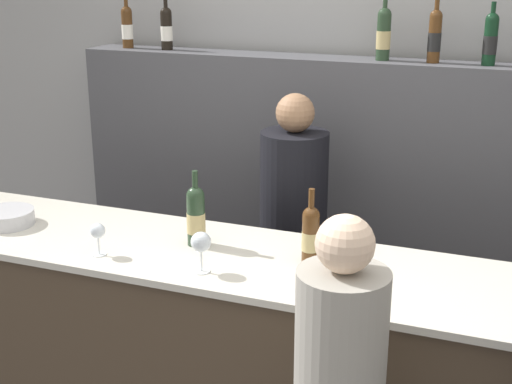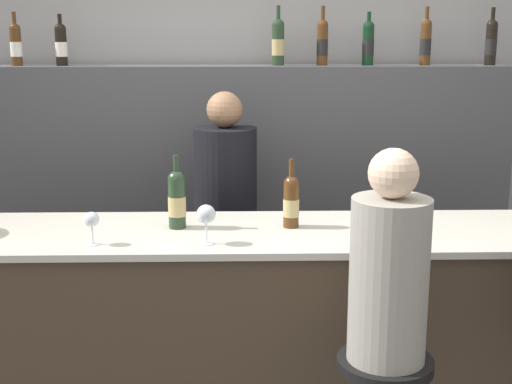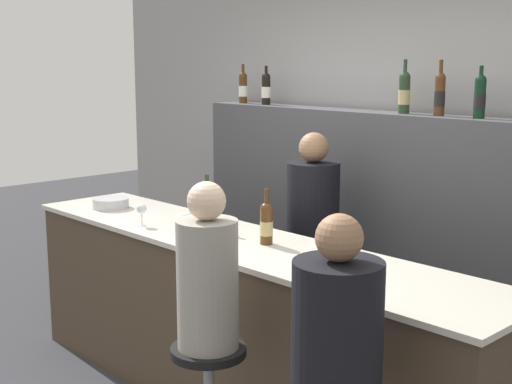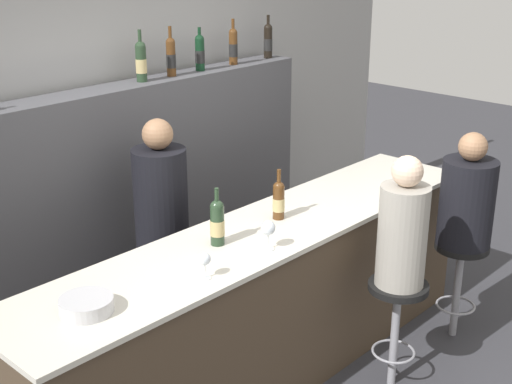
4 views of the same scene
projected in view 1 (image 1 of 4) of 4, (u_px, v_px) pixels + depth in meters
The scene contains 15 objects.
wall_back at pixel (356, 115), 4.16m from camera, with size 6.40×0.05×2.60m.
bar_counter at pixel (265, 367), 3.05m from camera, with size 3.38×0.68×1.00m.
back_bar_cabinet at pixel (344, 203), 4.11m from camera, with size 3.18×0.28×1.66m.
wine_bottle_counter_0 at pixel (196, 215), 3.02m from camera, with size 0.08×0.08×0.33m.
wine_bottle_counter_1 at pixel (311, 234), 2.85m from camera, with size 0.07×0.07×0.31m.
wine_bottle_backbar_0 at pixel (127, 26), 4.28m from camera, with size 0.07×0.07×0.31m.
wine_bottle_backbar_1 at pixel (166, 28), 4.19m from camera, with size 0.07×0.07×0.30m.
wine_bottle_backbar_2 at pixel (384, 33), 3.75m from camera, with size 0.08×0.08×0.35m.
wine_bottle_backbar_3 at pixel (435, 35), 3.66m from camera, with size 0.07×0.07×0.35m.
wine_bottle_backbar_4 at pixel (490, 39), 3.56m from camera, with size 0.07×0.07×0.31m.
wine_glass_0 at pixel (98, 232), 2.92m from camera, with size 0.06×0.06×0.14m.
wine_glass_1 at pixel (201, 243), 2.75m from camera, with size 0.08×0.08×0.17m.
metal_bowl at pixel (7, 217), 3.28m from camera, with size 0.25×0.25×0.07m.
guest_seated_left at pixel (341, 350), 2.18m from camera, with size 0.28×0.28×0.78m.
bartender at pixel (293, 252), 3.73m from camera, with size 0.35×0.35×1.55m.
Camera 1 is at (0.92, -2.19, 2.17)m, focal length 50.00 mm.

